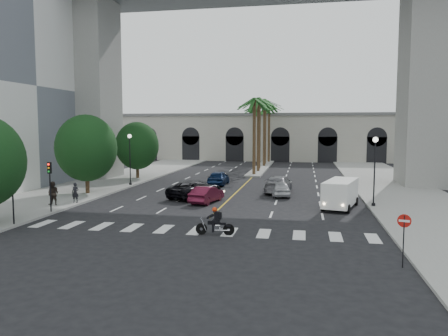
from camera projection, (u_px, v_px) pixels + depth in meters
ground at (202, 225)px, 27.23m from camera, size 140.00×140.00×0.00m
sidewalk_left at (94, 186)px, 44.64m from camera, size 8.00×100.00×0.15m
sidewalk_right at (403, 194)px, 39.18m from camera, size 8.00×100.00×0.15m
median at (262, 168)px, 64.41m from camera, size 2.00×24.00×0.20m
pier_building at (271, 137)px, 80.66m from camera, size 71.00×10.50×8.50m
bridge at (281, 10)px, 46.39m from camera, size 75.00×13.00×26.00m
palm_a at (254, 102)px, 53.78m from camera, size 3.20×3.20×10.30m
palm_b at (259, 102)px, 57.65m from camera, size 3.20×3.20×10.60m
palm_c at (259, 107)px, 61.66m from camera, size 3.20×3.20×10.10m
palm_d at (265, 103)px, 65.44m from camera, size 3.20×3.20×10.90m
palm_e at (265, 107)px, 69.45m from camera, size 3.20×3.20×10.40m
palm_f at (269, 107)px, 73.28m from camera, size 3.20×3.20×10.70m
street_tree_mid at (86, 148)px, 38.99m from camera, size 5.44×5.44×7.21m
street_tree_far at (137, 146)px, 50.76m from camera, size 5.04×5.04×6.68m
lamp_post_left_far at (130, 155)px, 44.66m from camera, size 0.40×0.40×5.35m
lamp_post_right at (375, 165)px, 32.68m from camera, size 0.40×0.40×5.35m
traffic_signal_near at (12, 186)px, 26.60m from camera, size 0.25×0.18×3.65m
traffic_signal_far at (50, 178)px, 30.52m from camera, size 0.25×0.18×3.65m
motorcycle_rider at (216, 222)px, 24.65m from camera, size 2.22×0.60×1.60m
car_a at (280, 188)px, 38.57m from camera, size 2.32×4.16×1.34m
car_b at (207, 194)px, 35.14m from camera, size 2.21×4.30×1.35m
car_c at (195, 189)px, 37.53m from camera, size 4.48×6.01×1.52m
car_d at (278, 184)px, 40.52m from camera, size 2.54×5.56×1.58m
car_e at (219, 178)px, 45.92m from camera, size 1.78×4.41×1.50m
cargo_van at (340, 193)px, 32.66m from camera, size 3.08×5.29×2.12m
pedestrian_a at (75, 193)px, 34.32m from camera, size 0.58×0.38×1.58m
pedestrian_b at (53, 193)px, 33.16m from camera, size 0.92×0.74×1.82m
do_not_enter_sign at (404, 229)px, 18.81m from camera, size 0.57×0.17×2.36m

